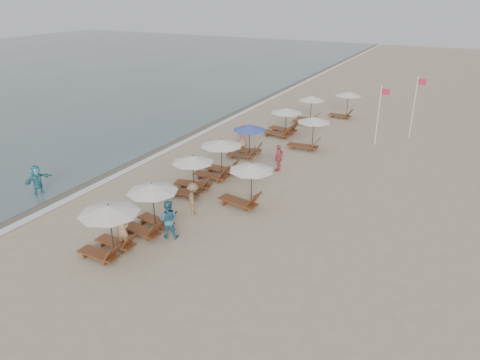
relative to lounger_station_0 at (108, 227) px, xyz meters
The scene contains 21 objects.
ground 6.25m from the lounger_station_0, 22.66° to the left, with size 160.00×160.00×0.00m, color tan.
wet_sand_band 14.19m from the lounger_station_0, 119.00° to the left, with size 3.20×140.00×0.01m, color #6B5E4C.
foam_line 13.61m from the lounger_station_0, 114.18° to the left, with size 0.50×140.00×0.02m, color white.
lounger_station_0 is the anchor object (origin of this frame).
lounger_station_1 2.32m from the lounger_station_0, 82.19° to the left, with size 2.53×2.25×2.33m.
lounger_station_2 6.53m from the lounger_station_0, 93.82° to the left, with size 2.65×2.27×2.12m.
lounger_station_3 9.13m from the lounger_station_0, 91.29° to the left, with size 2.70×2.39×2.27m.
lounger_station_4 12.95m from the lounger_station_0, 91.30° to the left, with size 2.46×2.20×2.14m.
lounger_station_5 18.24m from the lounger_station_0, 90.06° to the left, with size 2.81×2.33×2.08m.
lounger_station_6 22.20m from the lounger_station_0, 88.43° to the left, with size 2.43×2.13×2.23m.
inland_station_0 7.08m from the lounger_station_0, 66.07° to the left, with size 2.79×2.24×2.22m.
inland_station_1 16.30m from the lounger_station_0, 80.21° to the left, with size 2.78×2.24×2.22m.
inland_station_2 25.27m from the lounger_station_0, 83.71° to the left, with size 2.60×2.24×2.22m.
beachgoer_near 0.75m from the lounger_station_0, 73.82° to the left, with size 0.63×0.42×1.74m, color tan.
beachgoer_mid_a 2.61m from the lounger_station_0, 59.43° to the left, with size 0.85×0.66×1.74m, color teal.
beachgoer_mid_b 4.66m from the lounger_station_0, 76.15° to the left, with size 1.05×0.60×1.63m, color olive.
beachgoer_far_a 11.87m from the lounger_station_0, 77.78° to the left, with size 0.95×0.39×1.62m, color #CA5059.
beachgoer_far_b 14.52m from the lounger_station_0, 95.29° to the left, with size 0.84×0.55×1.72m, color tan.
waterline_walker 7.79m from the lounger_station_0, 160.09° to the left, with size 1.54×0.49×1.66m, color teal.
flag_pole_near 20.29m from the lounger_station_0, 70.94° to the left, with size 0.60×0.08×4.13m.
flag_pole_far 23.55m from the lounger_station_0, 68.79° to the left, with size 0.60×0.08×4.49m.
Camera 1 is at (6.22, -13.79, 9.96)m, focal length 33.45 mm.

